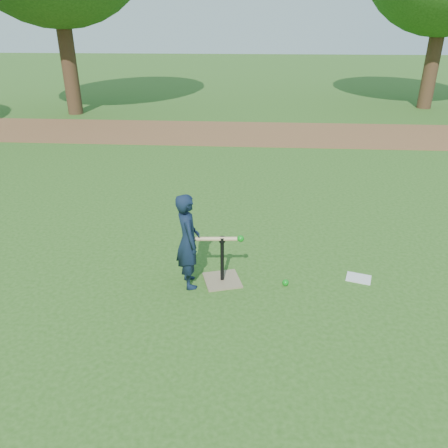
{
  "coord_description": "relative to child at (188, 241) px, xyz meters",
  "views": [
    {
      "loc": [
        0.31,
        -5.04,
        2.97
      ],
      "look_at": [
        -0.06,
        -0.1,
        0.65
      ],
      "focal_mm": 35.0,
      "sensor_mm": 36.0,
      "label": 1
    }
  ],
  "objects": [
    {
      "name": "dirt_strip",
      "position": [
        0.46,
        7.99,
        -0.59
      ],
      "size": [
        24.0,
        3.0,
        0.01
      ],
      "primitive_type": "cube",
      "color": "brown",
      "rests_on": "ground"
    },
    {
      "name": "clipboard",
      "position": [
        2.12,
        0.27,
        -0.59
      ],
      "size": [
        0.35,
        0.31,
        0.01
      ],
      "primitive_type": "cube",
      "rotation": [
        0.0,
        0.0,
        -0.29
      ],
      "color": "silver",
      "rests_on": "ground"
    },
    {
      "name": "ground",
      "position": [
        0.46,
        0.49,
        -0.59
      ],
      "size": [
        80.0,
        80.0,
        0.0
      ],
      "primitive_type": "plane",
      "color": "#285116",
      "rests_on": "ground"
    },
    {
      "name": "wiffle_ball_ground",
      "position": [
        1.19,
        0.05,
        -0.55
      ],
      "size": [
        0.08,
        0.08,
        0.08
      ],
      "primitive_type": "sphere",
      "color": "#0C8915",
      "rests_on": "ground"
    },
    {
      "name": "swing_action",
      "position": [
        0.32,
        0.07,
        0.0
      ],
      "size": [
        0.71,
        0.14,
        0.08
      ],
      "color": "tan",
      "rests_on": "ground"
    },
    {
      "name": "child",
      "position": [
        0.0,
        0.0,
        0.0
      ],
      "size": [
        0.42,
        0.51,
        1.19
      ],
      "primitive_type": "imported",
      "rotation": [
        0.0,
        0.0,
        1.93
      ],
      "color": "black",
      "rests_on": "ground"
    },
    {
      "name": "batting_tee",
      "position": [
        0.4,
        0.09,
        -0.48
      ],
      "size": [
        0.54,
        0.54,
        0.61
      ],
      "color": "#877555",
      "rests_on": "ground"
    }
  ]
}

